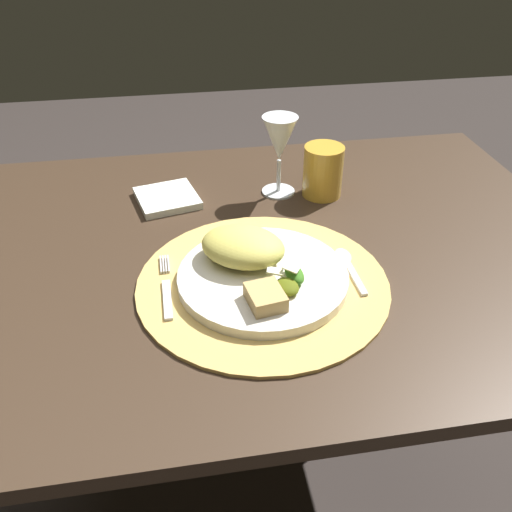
% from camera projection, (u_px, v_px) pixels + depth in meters
% --- Properties ---
extents(ground_plane, '(6.00, 6.00, 0.00)m').
position_uv_depth(ground_plane, '(253.00, 489.00, 1.35)').
color(ground_plane, '#312A27').
extents(dining_table, '(1.17, 0.81, 0.72)m').
position_uv_depth(dining_table, '(252.00, 307.00, 1.01)').
color(dining_table, '#39291C').
rests_on(dining_table, ground).
extents(placemat, '(0.39, 0.39, 0.01)m').
position_uv_depth(placemat, '(261.00, 283.00, 0.84)').
color(placemat, tan).
rests_on(placemat, dining_table).
extents(dinner_plate, '(0.26, 0.26, 0.02)m').
position_uv_depth(dinner_plate, '(261.00, 277.00, 0.84)').
color(dinner_plate, silver).
rests_on(dinner_plate, placemat).
extents(pasta_serving, '(0.17, 0.16, 0.05)m').
position_uv_depth(pasta_serving, '(243.00, 246.00, 0.85)').
color(pasta_serving, '#D5C95A').
rests_on(pasta_serving, dinner_plate).
extents(salad_greens, '(0.08, 0.08, 0.03)m').
position_uv_depth(salad_greens, '(285.00, 282.00, 0.80)').
color(salad_greens, '#4C5A16').
rests_on(salad_greens, dinner_plate).
extents(bread_piece, '(0.06, 0.07, 0.02)m').
position_uv_depth(bread_piece, '(266.00, 297.00, 0.77)').
color(bread_piece, tan).
rests_on(bread_piece, dinner_plate).
extents(fork, '(0.02, 0.16, 0.00)m').
position_uv_depth(fork, '(167.00, 289.00, 0.82)').
color(fork, silver).
rests_on(fork, placemat).
extents(spoon, '(0.03, 0.13, 0.01)m').
position_uv_depth(spoon, '(347.00, 263.00, 0.88)').
color(spoon, silver).
rests_on(spoon, placemat).
extents(napkin, '(0.13, 0.13, 0.01)m').
position_uv_depth(napkin, '(167.00, 198.00, 1.06)').
color(napkin, white).
rests_on(napkin, dining_table).
extents(wine_glass, '(0.07, 0.07, 0.16)m').
position_uv_depth(wine_glass, '(280.00, 142.00, 1.03)').
color(wine_glass, silver).
rests_on(wine_glass, dining_table).
extents(amber_tumbler, '(0.08, 0.08, 0.10)m').
position_uv_depth(amber_tumbler, '(323.00, 171.00, 1.06)').
color(amber_tumbler, gold).
rests_on(amber_tumbler, dining_table).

